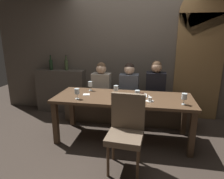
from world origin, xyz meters
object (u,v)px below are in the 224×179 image
Objects in this scene: dining_table at (123,102)px; wine_glass_far_right at (116,88)px; espresso_cup at (150,100)px; fork_on_table at (150,97)px; diner_redhead at (101,82)px; wine_glass_center_back at (90,84)px; wine_glass_end_right at (137,94)px; dessert_plate at (141,95)px; wine_bottle_dark_red at (51,64)px; wine_glass_end_left at (77,92)px; wine_bottle_pale_label at (66,65)px; chair_near_side at (126,127)px; banquette_bench at (127,111)px; wine_glass_center_front at (184,97)px; diner_bearded at (129,83)px; diner_far_end at (156,83)px.

wine_glass_far_right reaches higher than dining_table.
espresso_cup is 0.71× the size of fork_on_table.
diner_redhead is at bearing 126.71° from dining_table.
wine_glass_center_back is at bearing 157.37° from dining_table.
fork_on_table is at bearing 52.39° from wine_glass_end_right.
diner_redhead is at bearing 137.56° from espresso_cup.
espresso_cup is 0.30m from dessert_plate.
wine_glass_end_left is (1.06, -1.28, -0.21)m from wine_bottle_dark_red.
wine_bottle_pale_label is at bearing 150.69° from dessert_plate.
chair_near_side reaches higher than dessert_plate.
chair_near_side is 8.17× the size of espresso_cup.
diner_redhead is at bearing 130.93° from wine_glass_end_right.
fork_on_table is at bearing -56.19° from banquette_bench.
fork_on_table is (0.28, 0.79, 0.18)m from chair_near_side.
wine_bottle_pale_label is at bearing 142.97° from dining_table.
diner_redhead is at bearing 147.19° from wine_glass_center_front.
espresso_cup is (0.42, -0.16, 0.11)m from dining_table.
dessert_plate is (0.28, -0.59, 0.53)m from banquette_bench.
diner_bearded is at bearing -10.44° from wine_bottle_dark_red.
chair_near_side is 1.32× the size of diner_bearded.
wine_glass_center_front is at bearing -42.77° from fork_on_table.
dessert_plate is at bearing 7.20° from wine_glass_far_right.
chair_near_side is 1.23× the size of diner_far_end.
wine_glass_end_left is at bearing -126.71° from diner_bearded.
wine_glass_center_front is (1.52, -0.47, -0.00)m from wine_glass_center_back.
wine_glass_far_right is at bearing 165.38° from wine_glass_center_front.
wine_glass_end_right is (0.86, -0.43, -0.00)m from wine_glass_center_back.
wine_glass_center_back is at bearing 158.18° from espresso_cup.
fork_on_table is (-0.00, 0.23, -0.02)m from espresso_cup.
wine_glass_end_left is at bearing -126.20° from banquette_bench.
dining_table is at bearing 177.56° from fork_on_table.
wine_glass_center_back is (-0.09, -0.45, 0.06)m from diner_redhead.
wine_glass_far_right is (-0.15, -0.65, 0.06)m from diner_bearded.
diner_bearded is 4.52× the size of wine_glass_end_right.
chair_near_side is at bearing -84.56° from banquette_bench.
chair_near_side is at bearing -100.09° from wine_glass_end_right.
espresso_cup is (0.95, -0.87, -0.03)m from diner_redhead.
wine_bottle_pale_label is 2.63m from wine_glass_center_front.
wine_glass_end_right is at bearing -31.27° from wine_bottle_dark_red.
wine_glass_center_front is at bearing -67.53° from diner_far_end.
wine_bottle_dark_red is at bearing 148.73° from wine_glass_end_right.
banquette_bench is 13.16× the size of dessert_plate.
diner_far_end is at bearing -8.47° from wine_bottle_dark_red.
wine_glass_center_front is 0.49m from espresso_cup.
diner_redhead is 0.97m from wine_bottle_pale_label.
espresso_cup is at bearing -42.44° from diner_redhead.
wine_bottle_dark_red is 2.26m from dessert_plate.
diner_bearded is 0.91m from wine_glass_end_right.
wine_bottle_pale_label reaches higher than dessert_plate.
dessert_plate is at bearing -64.30° from banquette_bench.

